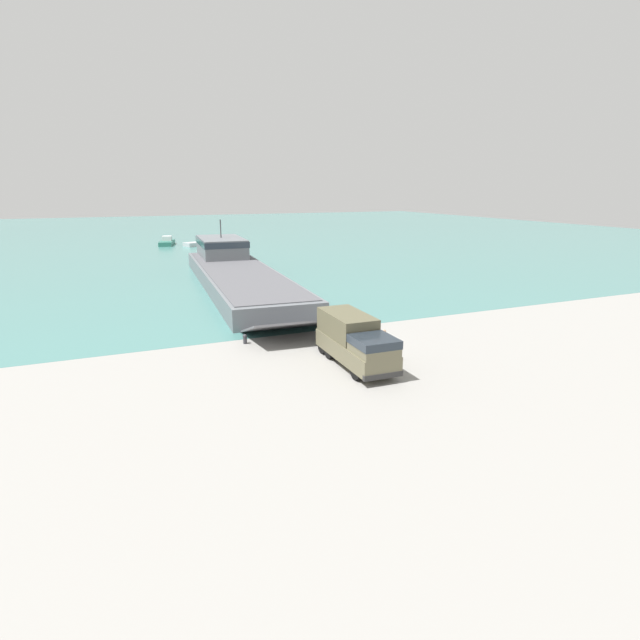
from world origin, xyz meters
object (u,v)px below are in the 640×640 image
Objects in this scene: moored_boat_a at (167,242)px; soldier_on_ramp at (384,341)px; military_truck at (355,340)px; moored_boat_b at (201,243)px; mooring_bollard at (245,338)px; landing_craft at (235,269)px; cargo_crate at (382,366)px.

soldier_on_ramp is at bearing 107.48° from moored_boat_a.
moored_boat_a is at bearing -176.63° from military_truck.
moored_boat_b is 66.04m from mooring_bollard.
cargo_crate is (1.09, -32.82, -1.22)m from landing_craft.
military_truck is 76.20m from moored_boat_a.
soldier_on_ramp is at bearing 58.43° from cargo_crate.
moored_boat_a is at bearing 92.68° from cargo_crate.
mooring_bollard is 0.90× the size of cargo_crate.
mooring_bollard is at bearing -15.03° from soldier_on_ramp.
cargo_crate is at bearing 106.23° from moored_boat_a.
soldier_on_ramp is 3.01m from cargo_crate.
cargo_crate is (-1.53, -2.48, -0.74)m from soldier_on_ramp.
moored_boat_b is at bearing -66.71° from soldier_on_ramp.
cargo_crate is at bearing -84.30° from landing_craft.
military_truck reaches higher than cargo_crate.
mooring_bollard is (-5.24, 7.05, -1.23)m from military_truck.
military_truck is at bearing -86.07° from landing_craft.
soldier_on_ramp is 75.57m from moored_boat_a.
military_truck is (0.07, -31.09, 0.06)m from landing_craft.
landing_craft reaches higher than moored_boat_a.
military_truck is 9.58× the size of cargo_crate.
landing_craft is 23.24× the size of soldier_on_ramp.
soldier_on_ramp is at bearing 157.83° from moored_boat_b.
landing_craft reaches higher than cargo_crate.
military_truck reaches higher than mooring_bollard.
mooring_bollard is at bearing 151.00° from moored_boat_b.
soldier_on_ramp is 0.27× the size of moored_boat_b.
moored_boat_a is 1.03× the size of moored_boat_b.
soldier_on_ramp reaches higher than moored_boat_b.
soldier_on_ramp reaches higher than cargo_crate.
soldier_on_ramp reaches higher than moored_boat_a.
landing_craft is 60.13× the size of mooring_bollard.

